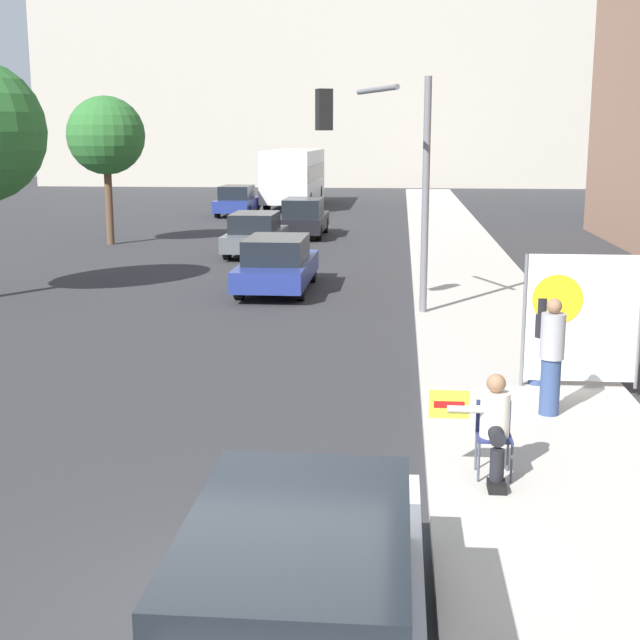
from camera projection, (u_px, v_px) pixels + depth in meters
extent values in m
plane|color=#303033|center=(239.00, 623.00, 7.47)|extent=(160.00, 160.00, 0.00)
cube|color=#B7B2A8|center=(479.00, 300.00, 21.80)|extent=(3.20, 90.00, 0.14)
cube|color=#BCB2A3|center=(363.00, 49.00, 73.26)|extent=(52.00, 12.00, 22.05)
cylinder|color=#474C56|center=(479.00, 463.00, 10.13)|extent=(0.03, 0.03, 0.46)
cylinder|color=#474C56|center=(512.00, 464.00, 10.09)|extent=(0.03, 0.03, 0.46)
cylinder|color=#474C56|center=(476.00, 451.00, 10.49)|extent=(0.03, 0.03, 0.46)
cylinder|color=#474C56|center=(508.00, 452.00, 10.45)|extent=(0.03, 0.03, 0.46)
cube|color=navy|center=(494.00, 438.00, 10.24)|extent=(0.40, 0.40, 0.02)
cube|color=navy|center=(493.00, 416.00, 10.39)|extent=(0.40, 0.02, 0.38)
cylinder|color=black|center=(496.00, 434.00, 10.06)|extent=(0.18, 0.42, 0.18)
cylinder|color=black|center=(497.00, 469.00, 9.93)|extent=(0.16, 0.16, 0.46)
cube|color=black|center=(497.00, 486.00, 9.91)|extent=(0.20, 0.28, 0.10)
cylinder|color=silver|center=(495.00, 414.00, 10.22)|extent=(0.34, 0.34, 0.52)
sphere|color=#936B4C|center=(496.00, 383.00, 10.14)|extent=(0.22, 0.22, 0.22)
cylinder|color=silver|center=(467.00, 409.00, 10.15)|extent=(0.45, 0.09, 0.09)
cube|color=yellow|center=(449.00, 404.00, 10.16)|extent=(0.46, 0.02, 0.33)
cube|color=#AD1414|center=(449.00, 405.00, 10.15)|extent=(0.35, 0.01, 0.08)
cylinder|color=#334775|center=(550.00, 387.00, 12.56)|extent=(0.28, 0.28, 0.81)
cylinder|color=#9E9EA3|center=(553.00, 336.00, 12.41)|extent=(0.34, 0.34, 0.64)
sphere|color=#936B4C|center=(554.00, 306.00, 12.32)|extent=(0.21, 0.21, 0.21)
cylinder|color=#334775|center=(538.00, 360.00, 14.11)|extent=(0.28, 0.28, 0.79)
cylinder|color=black|center=(540.00, 316.00, 13.96)|extent=(0.34, 0.34, 0.62)
sphere|color=#936B4C|center=(542.00, 290.00, 13.88)|extent=(0.21, 0.21, 0.21)
cylinder|color=slate|center=(524.00, 321.00, 13.87)|extent=(0.06, 0.06, 2.10)
cylinder|color=slate|center=(640.00, 323.00, 13.71)|extent=(0.06, 0.06, 2.10)
cube|color=white|center=(582.00, 319.00, 13.78)|extent=(1.76, 0.02, 2.00)
cylinder|color=yellow|center=(558.00, 299.00, 13.73)|extent=(0.77, 0.01, 0.77)
cylinder|color=slate|center=(426.00, 197.00, 19.46)|extent=(0.16, 0.16, 5.12)
cylinder|color=slate|center=(377.00, 90.00, 18.68)|extent=(0.97, 2.20, 0.11)
cube|color=black|center=(324.00, 110.00, 18.44)|extent=(0.39, 0.39, 0.84)
sphere|color=green|center=(324.00, 124.00, 18.49)|extent=(0.18, 0.18, 0.18)
cube|color=silver|center=(301.00, 638.00, 6.24)|extent=(1.72, 4.79, 0.59)
cube|color=black|center=(298.00, 567.00, 5.92)|extent=(1.48, 2.49, 0.68)
cylinder|color=black|center=(235.00, 566.00, 7.80)|extent=(0.22, 0.64, 0.64)
cylinder|color=black|center=(407.00, 573.00, 7.67)|extent=(0.22, 0.64, 0.64)
cube|color=navy|center=(278.00, 270.00, 23.47)|extent=(1.75, 4.64, 0.53)
cube|color=black|center=(276.00, 249.00, 23.17)|extent=(1.50, 2.41, 0.63)
cylinder|color=black|center=(258.00, 270.00, 24.98)|extent=(0.22, 0.64, 0.64)
cylinder|color=black|center=(312.00, 271.00, 24.85)|extent=(0.22, 0.64, 0.64)
cylinder|color=black|center=(239.00, 287.00, 22.17)|extent=(0.22, 0.64, 0.64)
cylinder|color=black|center=(300.00, 288.00, 22.04)|extent=(0.22, 0.64, 0.64)
cube|color=#565B60|center=(256.00, 239.00, 30.57)|extent=(1.71, 4.37, 0.54)
cube|color=black|center=(255.00, 222.00, 30.28)|extent=(1.47, 2.27, 0.64)
cylinder|color=black|center=(241.00, 240.00, 32.00)|extent=(0.22, 0.64, 0.64)
cylinder|color=black|center=(283.00, 241.00, 31.87)|extent=(0.22, 0.64, 0.64)
cylinder|color=black|center=(227.00, 250.00, 29.36)|extent=(0.22, 0.64, 0.64)
cylinder|color=black|center=(272.00, 250.00, 29.23)|extent=(0.22, 0.64, 0.64)
cube|color=black|center=(304.00, 222.00, 36.09)|extent=(1.71, 4.55, 0.59)
cube|color=black|center=(303.00, 207.00, 35.78)|extent=(1.47, 2.37, 0.68)
cylinder|color=black|center=(290.00, 225.00, 37.58)|extent=(0.22, 0.64, 0.64)
cylinder|color=black|center=(325.00, 225.00, 37.45)|extent=(0.22, 0.64, 0.64)
cylinder|color=black|center=(281.00, 232.00, 34.83)|extent=(0.22, 0.64, 0.64)
cylinder|color=black|center=(319.00, 232.00, 34.70)|extent=(0.22, 0.64, 0.64)
cube|color=navy|center=(237.00, 204.00, 45.57)|extent=(1.76, 4.41, 0.58)
cube|color=black|center=(237.00, 192.00, 45.27)|extent=(1.51, 2.29, 0.67)
cylinder|color=black|center=(228.00, 207.00, 47.02)|extent=(0.22, 0.64, 0.64)
cylinder|color=black|center=(257.00, 207.00, 46.89)|extent=(0.22, 0.64, 0.64)
cylinder|color=black|center=(217.00, 211.00, 44.35)|extent=(0.22, 0.64, 0.64)
cylinder|color=black|center=(248.00, 211.00, 44.22)|extent=(0.22, 0.64, 0.64)
cube|color=silver|center=(294.00, 175.00, 51.02)|extent=(2.57, 10.26, 2.77)
cube|color=black|center=(294.00, 172.00, 50.99)|extent=(2.59, 9.75, 0.90)
cylinder|color=black|center=(282.00, 194.00, 54.49)|extent=(0.30, 1.04, 1.04)
cylinder|color=black|center=(319.00, 194.00, 54.29)|extent=(0.30, 1.04, 1.04)
cylinder|color=black|center=(267.00, 201.00, 48.28)|extent=(0.30, 1.04, 1.04)
cylinder|color=black|center=(308.00, 202.00, 48.08)|extent=(0.30, 1.04, 1.04)
cylinder|color=brown|center=(109.00, 204.00, 33.22)|extent=(0.28, 0.28, 3.02)
sphere|color=#2D6B2D|center=(106.00, 135.00, 32.71)|extent=(2.86, 2.86, 2.86)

